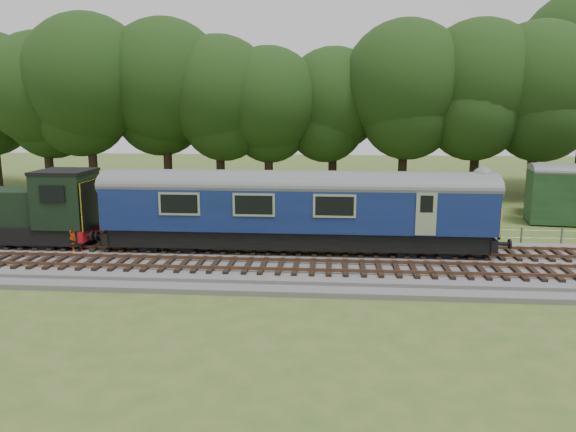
{
  "coord_description": "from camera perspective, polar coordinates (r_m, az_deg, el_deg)",
  "views": [
    {
      "loc": [
        4.35,
        -24.49,
        7.06
      ],
      "look_at": [
        2.2,
        1.4,
        2.0
      ],
      "focal_mm": 35.0,
      "sensor_mm": 36.0,
      "label": 1
    }
  ],
  "objects": [
    {
      "name": "worker",
      "position": [
        28.21,
        -20.68,
        -1.45
      ],
      "size": [
        0.84,
        0.8,
        1.93
      ],
      "primitive_type": "imported",
      "rotation": [
        0.0,
        0.0,
        0.67
      ],
      "color": "#E8480C",
      "rests_on": "ballast"
    },
    {
      "name": "track_north",
      "position": [
        27.08,
        -4.66,
        -3.22
      ],
      "size": [
        67.2,
        2.4,
        0.21
      ],
      "color": "black",
      "rests_on": "ballast"
    },
    {
      "name": "ballast",
      "position": [
        25.81,
        -5.15,
        -4.5
      ],
      "size": [
        70.0,
        7.0,
        0.35
      ],
      "primitive_type": "cube",
      "color": "#4C4C4F",
      "rests_on": "ground"
    },
    {
      "name": "tree_line",
      "position": [
        47.23,
        -0.6,
        2.43
      ],
      "size": [
        70.0,
        8.0,
        18.0
      ],
      "primitive_type": null,
      "color": "black",
      "rests_on": "ground"
    },
    {
      "name": "dmu_railcar",
      "position": [
        26.33,
        0.84,
        1.28
      ],
      "size": [
        18.05,
        2.86,
        3.88
      ],
      "color": "black",
      "rests_on": "ground"
    },
    {
      "name": "shed",
      "position": [
        41.09,
        25.24,
        1.82
      ],
      "size": [
        3.82,
        3.82,
        2.43
      ],
      "rotation": [
        0.0,
        0.0,
        -0.35
      ],
      "color": "#173317",
      "rests_on": "ground"
    },
    {
      "name": "shunter_loco",
      "position": [
        30.7,
        -26.07,
        0.35
      ],
      "size": [
        8.91,
        2.6,
        3.38
      ],
      "color": "black",
      "rests_on": "ground"
    },
    {
      "name": "track_south",
      "position": [
        24.23,
        -5.81,
        -4.95
      ],
      "size": [
        67.2,
        2.4,
        0.21
      ],
      "color": "black",
      "rests_on": "ballast"
    },
    {
      "name": "fence",
      "position": [
        30.16,
        -3.69,
        -2.54
      ],
      "size": [
        64.0,
        0.12,
        1.0
      ],
      "primitive_type": null,
      "color": "#6B6054",
      "rests_on": "ground"
    },
    {
      "name": "ground",
      "position": [
        25.86,
        -5.15,
        -4.87
      ],
      "size": [
        120.0,
        120.0,
        0.0
      ],
      "primitive_type": "plane",
      "color": "#3B5820",
      "rests_on": "ground"
    }
  ]
}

